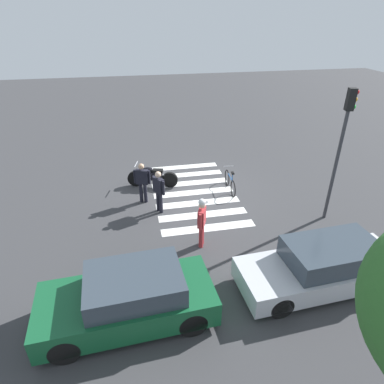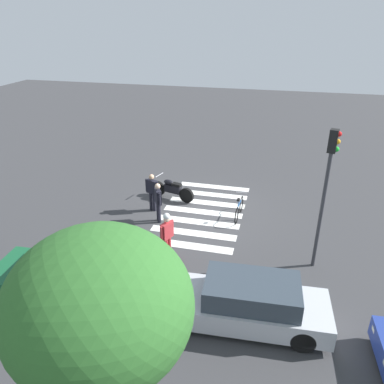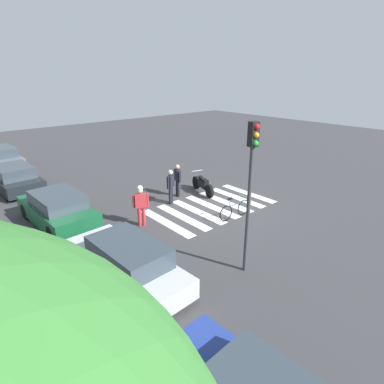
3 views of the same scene
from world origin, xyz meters
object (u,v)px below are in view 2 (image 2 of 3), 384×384
object	(u,v)px
leaning_bicycle	(239,209)
officer_by_motorcycle	(152,190)
pedestrian_bystander	(167,233)
car_green_compact	(65,276)
police_motorcycle	(172,189)
traffic_light_pole	(327,181)
car_silver_sedan	(245,303)
officer_on_foot	(158,200)

from	to	relation	value
leaning_bicycle	officer_by_motorcycle	world-z (taller)	officer_by_motorcycle
officer_by_motorcycle	pedestrian_bystander	distance (m)	3.67
officer_by_motorcycle	car_green_compact	bearing A→B (deg)	82.93
leaning_bicycle	car_green_compact	world-z (taller)	car_green_compact
leaning_bicycle	police_motorcycle	bearing A→B (deg)	-18.07
pedestrian_bystander	traffic_light_pole	world-z (taller)	traffic_light_pole
leaning_bicycle	officer_by_motorcycle	bearing A→B (deg)	3.66
leaning_bicycle	car_silver_sedan	bearing A→B (deg)	98.72
police_motorcycle	car_green_compact	size ratio (longest dim) A/B	0.50
police_motorcycle	leaning_bicycle	distance (m)	3.39
leaning_bicycle	car_silver_sedan	distance (m)	5.97
officer_by_motorcycle	traffic_light_pole	xyz separation A→B (m)	(-6.63, 2.50, 2.20)
officer_by_motorcycle	car_green_compact	xyz separation A→B (m)	(0.72, 5.83, -0.28)
officer_by_motorcycle	leaning_bicycle	bearing A→B (deg)	-176.34
pedestrian_bystander	car_silver_sedan	distance (m)	3.82
officer_on_foot	pedestrian_bystander	world-z (taller)	pedestrian_bystander
police_motorcycle	car_green_compact	distance (m)	7.23
traffic_light_pole	officer_on_foot	bearing A→B (deg)	-15.04
traffic_light_pole	officer_by_motorcycle	bearing A→B (deg)	-20.67
leaning_bicycle	officer_on_foot	xyz separation A→B (m)	(3.16, 1.11, 0.59)
car_silver_sedan	traffic_light_pole	size ratio (longest dim) A/B	1.00
car_silver_sedan	officer_by_motorcycle	bearing A→B (deg)	-50.69
pedestrian_bystander	police_motorcycle	bearing A→B (deg)	-75.50
officer_by_motorcycle	car_silver_sedan	distance (m)	7.31
officer_on_foot	officer_by_motorcycle	xyz separation A→B (m)	(0.56, -0.87, -0.01)
pedestrian_bystander	car_silver_sedan	bearing A→B (deg)	140.94
police_motorcycle	leaning_bicycle	bearing A→B (deg)	161.93
police_motorcycle	traffic_light_pole	distance (m)	7.69
officer_on_foot	car_green_compact	bearing A→B (deg)	75.48
officer_on_foot	traffic_light_pole	world-z (taller)	traffic_light_pole
car_silver_sedan	traffic_light_pole	world-z (taller)	traffic_light_pole
pedestrian_bystander	officer_on_foot	bearing A→B (deg)	-64.95
leaning_bicycle	traffic_light_pole	world-z (taller)	traffic_light_pole
officer_on_foot	car_green_compact	world-z (taller)	officer_on_foot
car_green_compact	pedestrian_bystander	bearing A→B (deg)	-133.01
car_green_compact	officer_on_foot	bearing A→B (deg)	-104.52
officer_on_foot	officer_by_motorcycle	distance (m)	1.04
car_green_compact	car_silver_sedan	bearing A→B (deg)	-178.09
leaning_bicycle	pedestrian_bystander	bearing A→B (deg)	59.65
police_motorcycle	officer_on_foot	world-z (taller)	officer_on_foot
officer_on_foot	police_motorcycle	bearing A→B (deg)	-88.41
officer_by_motorcycle	car_silver_sedan	size ratio (longest dim) A/B	0.36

